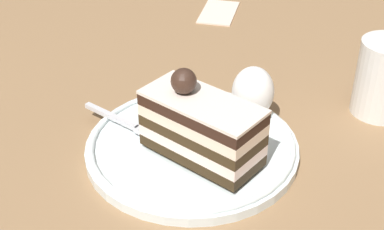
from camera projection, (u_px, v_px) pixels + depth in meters
The scene contains 7 objects.
ground_plane at pixel (208, 136), 0.59m from camera, with size 2.40×2.40×0.00m, color olive.
dessert_plate at pixel (192, 146), 0.56m from camera, with size 0.21×0.21×0.02m.
cake_slice at pixel (201, 126), 0.52m from camera, with size 0.10×0.13×0.08m.
whipped_cream_dollop at pixel (254, 93), 0.58m from camera, with size 0.04×0.04×0.06m, color white.
fork at pixel (129, 124), 0.58m from camera, with size 0.07×0.10×0.00m.
drink_glass_near at pixel (384, 80), 0.61m from camera, with size 0.06×0.06×0.09m.
folded_napkin at pixel (219, 12), 0.86m from camera, with size 0.09×0.05×0.00m, color beige.
Camera 1 is at (-0.19, -0.44, 0.34)m, focal length 52.27 mm.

